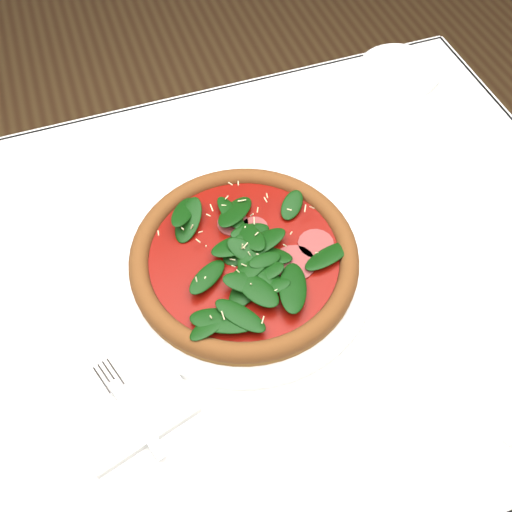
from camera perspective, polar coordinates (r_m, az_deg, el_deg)
name	(u,v)px	position (r m, az deg, el deg)	size (l,w,h in m)	color
ground	(230,440)	(1.50, -2.59, -17.94)	(6.00, 6.00, 0.00)	brown
dining_table	(215,319)	(0.90, -4.14, -6.27)	(1.21, 0.81, 0.75)	white
plate	(244,263)	(0.82, -1.18, -0.74)	(0.38, 0.38, 0.02)	white
pizza	(244,255)	(0.80, -1.21, 0.11)	(0.40, 0.40, 0.04)	olive
napkin	(138,420)	(0.74, -11.69, -15.78)	(0.14, 0.07, 0.01)	white
fork	(126,401)	(0.74, -12.91, -13.95)	(0.07, 0.15, 0.00)	silver
saucer_far	(400,70)	(1.15, 14.18, 17.61)	(0.15, 0.15, 0.01)	white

